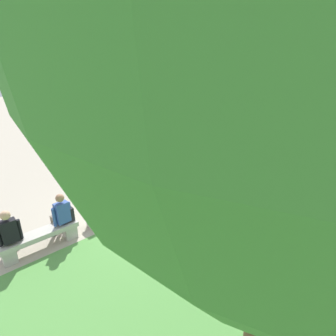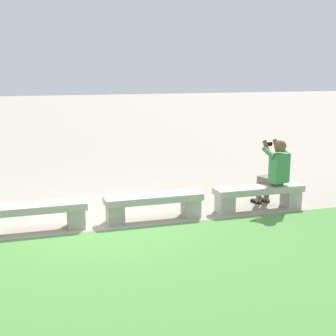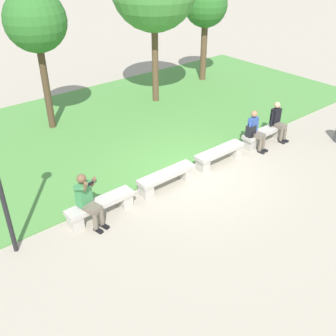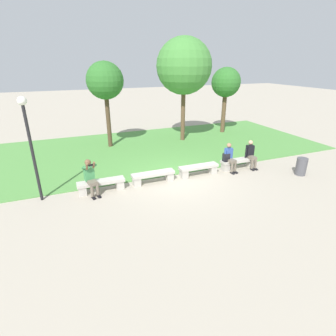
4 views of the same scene
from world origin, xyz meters
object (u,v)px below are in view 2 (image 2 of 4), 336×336
Objects in this scene: bench_main at (259,195)px; person_photographer at (275,170)px; bench_near at (154,204)px; bench_mid at (33,214)px.

person_photographer is (-0.35, -0.08, 0.44)m from bench_main.
person_photographer reaches higher than bench_near.
bench_near is 2.05m from bench_mid.
bench_mid is at bearing 0.00° from bench_near.
bench_mid is at bearing 0.00° from bench_main.
bench_main is 4.10m from bench_mid.
bench_mid is 1.32× the size of person_photographer.
person_photographer is at bearing -179.03° from bench_mid.
bench_main is at bearing 11.98° from person_photographer.
bench_main is 1.32× the size of person_photographer.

